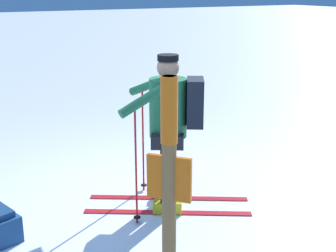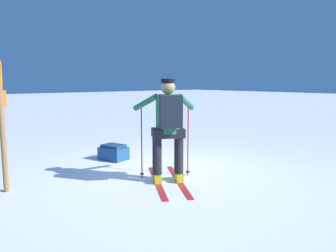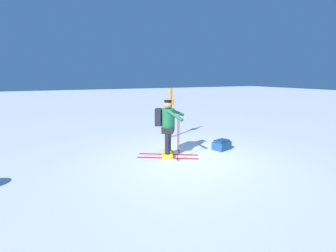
# 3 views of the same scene
# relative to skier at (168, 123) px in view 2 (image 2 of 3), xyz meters

# --- Properties ---
(ground_plane) EXTENTS (80.00, 80.00, 0.00)m
(ground_plane) POSITION_rel_skier_xyz_m (-0.38, 0.43, -0.97)
(ground_plane) COLOR white
(skier) EXTENTS (1.76, 1.31, 1.65)m
(skier) POSITION_rel_skier_xyz_m (0.00, 0.00, 0.00)
(skier) COLOR red
(skier) RESTS_ON ground_plane
(dropped_backpack) EXTENTS (0.63, 0.53, 0.32)m
(dropped_backpack) POSITION_rel_skier_xyz_m (-1.89, 0.10, -0.81)
(dropped_backpack) COLOR navy
(dropped_backpack) RESTS_ON ground_plane
(trail_marker) EXTENTS (0.18, 0.20, 1.90)m
(trail_marker) POSITION_rel_skier_xyz_m (-1.18, -2.13, 0.16)
(trail_marker) COLOR olive
(trail_marker) RESTS_ON ground_plane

